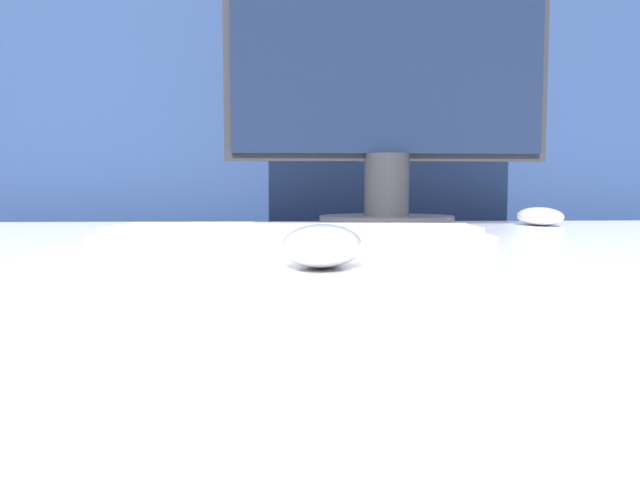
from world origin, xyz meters
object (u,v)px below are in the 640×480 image
Objects in this scene: monitor at (387,89)px; computer_mouse_near at (322,245)px; computer_mouse_far at (540,216)px; keyboard at (294,237)px.

computer_mouse_near is at bearing -104.37° from monitor.
computer_mouse_near is 0.97× the size of computer_mouse_far.
computer_mouse_far is at bearing 9.26° from monitor.
monitor is 4.30× the size of computer_mouse_far.
computer_mouse_far is at bearing 62.52° from computer_mouse_near.
monitor reaches higher than computer_mouse_far.
keyboard is 0.60m from computer_mouse_far.
computer_mouse_near is 0.71m from computer_mouse_far.
monitor is (0.14, 0.53, 0.21)m from computer_mouse_near.
monitor reaches higher than computer_mouse_near.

